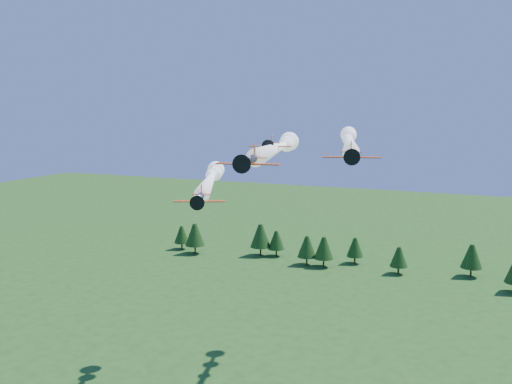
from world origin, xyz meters
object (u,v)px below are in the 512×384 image
at_px(plane_right, 349,141).
at_px(plane_slot, 270,144).
at_px(plane_lead, 279,147).
at_px(plane_left, 211,178).

bearing_deg(plane_right, plane_slot, -120.46).
bearing_deg(plane_lead, plane_slot, -96.96).
height_order(plane_right, plane_slot, plane_slot).
relative_size(plane_lead, plane_right, 0.79).
bearing_deg(plane_left, plane_lead, -44.46).
height_order(plane_left, plane_right, plane_right).
distance_m(plane_left, plane_right, 28.20).
bearing_deg(plane_right, plane_left, -166.06).
height_order(plane_lead, plane_slot, plane_slot).
relative_size(plane_left, plane_right, 0.71).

